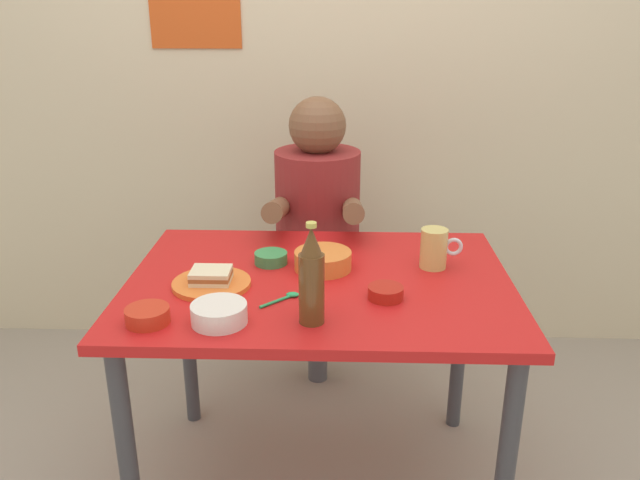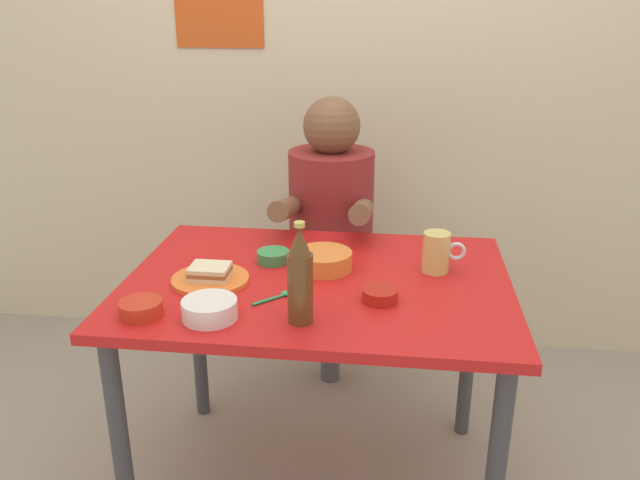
% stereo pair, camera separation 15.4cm
% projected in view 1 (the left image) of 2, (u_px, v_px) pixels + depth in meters
% --- Properties ---
extents(wall_back, '(4.40, 0.09, 2.60)m').
position_uv_depth(wall_back, '(328.00, 50.00, 2.62)').
color(wall_back, beige).
rests_on(wall_back, ground).
extents(dining_table, '(1.10, 0.80, 0.74)m').
position_uv_depth(dining_table, '(319.00, 308.00, 1.87)').
color(dining_table, red).
rests_on(dining_table, ground).
extents(stool, '(0.34, 0.34, 0.45)m').
position_uv_depth(stool, '(318.00, 303.00, 2.56)').
color(stool, '#4C4C51').
rests_on(stool, ground).
extents(person_seated, '(0.33, 0.56, 0.72)m').
position_uv_depth(person_seated, '(317.00, 205.00, 2.40)').
color(person_seated, maroon).
rests_on(person_seated, stool).
extents(plate_orange, '(0.22, 0.22, 0.01)m').
position_uv_depth(plate_orange, '(212.00, 284.00, 1.79)').
color(plate_orange, orange).
rests_on(plate_orange, dining_table).
extents(sandwich, '(0.11, 0.09, 0.04)m').
position_uv_depth(sandwich, '(211.00, 275.00, 1.78)').
color(sandwich, beige).
rests_on(sandwich, plate_orange).
extents(beer_mug, '(0.13, 0.08, 0.12)m').
position_uv_depth(beer_mug, '(435.00, 248.00, 1.89)').
color(beer_mug, '#D1BC66').
rests_on(beer_mug, dining_table).
extents(beer_bottle, '(0.06, 0.06, 0.26)m').
position_uv_depth(beer_bottle, '(312.00, 278.00, 1.55)').
color(beer_bottle, '#593819').
rests_on(beer_bottle, dining_table).
extents(rice_bowl_white, '(0.14, 0.14, 0.05)m').
position_uv_depth(rice_bowl_white, '(219.00, 313.00, 1.57)').
color(rice_bowl_white, silver).
rests_on(rice_bowl_white, dining_table).
extents(sambal_bowl_red, '(0.10, 0.10, 0.03)m').
position_uv_depth(sambal_bowl_red, '(386.00, 292.00, 1.71)').
color(sambal_bowl_red, '#B21E14').
rests_on(sambal_bowl_red, dining_table).
extents(dip_bowl_green, '(0.10, 0.10, 0.03)m').
position_uv_depth(dip_bowl_green, '(271.00, 257.00, 1.93)').
color(dip_bowl_green, '#388C4C').
rests_on(dip_bowl_green, dining_table).
extents(sauce_bowl_chili, '(0.11, 0.11, 0.04)m').
position_uv_depth(sauce_bowl_chili, '(147.00, 315.00, 1.58)').
color(sauce_bowl_chili, red).
rests_on(sauce_bowl_chili, dining_table).
extents(soup_bowl_orange, '(0.17, 0.17, 0.05)m').
position_uv_depth(soup_bowl_orange, '(323.00, 259.00, 1.89)').
color(soup_bowl_orange, orange).
rests_on(soup_bowl_orange, dining_table).
extents(spoon, '(0.10, 0.09, 0.01)m').
position_uv_depth(spoon, '(286.00, 297.00, 1.71)').
color(spoon, '#26A559').
rests_on(spoon, dining_table).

